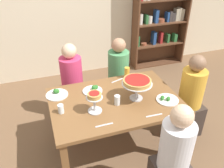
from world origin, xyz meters
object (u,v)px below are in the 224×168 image
bookshelf (161,9)px  cutlery_fork_far (117,80)px  beer_glass_amber_tall (127,73)px  deep_dish_pizza_stand (137,83)px  water_glass_clear_near (117,100)px  diner_far_right (118,80)px  salad_plate_near_diner (167,99)px  water_glass_clear_far (61,109)px  dining_table (115,106)px  salad_plate_spare (93,90)px  diner_near_right (173,162)px  personal_pizza_stand (94,99)px  diner_far_left (73,87)px  salad_plate_far_diner (57,94)px  cutlery_fork_near (104,125)px  cutlery_knife_near (154,115)px  diner_head_east (189,102)px

bookshelf → cutlery_fork_far: bookshelf is taller
beer_glass_amber_tall → deep_dish_pizza_stand: bearing=-99.3°
deep_dish_pizza_stand → water_glass_clear_near: 0.29m
diner_far_right → salad_plate_near_diner: size_ratio=4.58×
water_glass_clear_far → cutlery_fork_far: size_ratio=0.54×
bookshelf → beer_glass_amber_tall: bookshelf is taller
water_glass_clear_near → dining_table: bearing=86.8°
salad_plate_near_diner → salad_plate_spare: bearing=148.6°
salad_plate_spare → beer_glass_amber_tall: size_ratio=1.63×
salad_plate_near_diner → beer_glass_amber_tall: beer_glass_amber_tall is taller
diner_near_right → salad_plate_near_diner: size_ratio=4.58×
personal_pizza_stand → diner_far_right: bearing=56.9°
bookshelf → deep_dish_pizza_stand: (-1.41, -2.07, -0.19)m
diner_far_left → diner_near_right: 1.75m
dining_table → salad_plate_far_diner: 0.69m
cutlery_fork_near → personal_pizza_stand: bearing=96.0°
beer_glass_amber_tall → cutlery_fork_far: (-0.15, -0.04, -0.07)m
deep_dish_pizza_stand → salad_plate_spare: deep_dish_pizza_stand is taller
personal_pizza_stand → cutlery_knife_near: bearing=-25.6°
diner_head_east → salad_plate_near_diner: diner_head_east is taller
cutlery_fork_far → water_glass_clear_near: bearing=50.6°
diner_far_left → salad_plate_near_diner: 1.38m
cutlery_knife_near → cutlery_fork_far: same height
salad_plate_spare → water_glass_clear_far: water_glass_clear_far is taller
diner_far_left → water_glass_clear_near: diner_far_left is taller
dining_table → water_glass_clear_far: size_ratio=14.88×
diner_near_right → cutlery_fork_far: bearing=6.2°
salad_plate_near_diner → water_glass_clear_near: size_ratio=2.24×
beer_glass_amber_tall → diner_near_right: bearing=-90.8°
dining_table → deep_dish_pizza_stand: bearing=-12.9°
salad_plate_far_diner → water_glass_clear_near: water_glass_clear_near is taller
diner_far_left → water_glass_clear_near: 1.01m
dining_table → beer_glass_amber_tall: beer_glass_amber_tall is taller
diner_head_east → cutlery_fork_near: diner_head_east is taller
cutlery_fork_far → cutlery_knife_near: bearing=79.4°
deep_dish_pizza_stand → salad_plate_far_diner: size_ratio=1.33×
diner_far_left → water_glass_clear_near: (0.34, -0.90, 0.30)m
diner_head_east → cutlery_fork_near: (-1.26, -0.35, 0.25)m
beer_glass_amber_tall → bookshelf: bearing=50.0°
diner_far_right → cutlery_fork_near: size_ratio=6.39×
diner_far_left → deep_dish_pizza_stand: size_ratio=3.39×
salad_plate_spare → cutlery_fork_near: 0.62m
diner_head_east → salad_plate_near_diner: (-0.47, -0.18, 0.26)m
water_glass_clear_far → cutlery_fork_near: water_glass_clear_far is taller
dining_table → diner_far_left: (-0.35, 0.81, -0.16)m
diner_far_right → deep_dish_pizza_stand: diner_far_right is taller
diner_head_east → dining_table: bearing=-1.5°
diner_far_right → diner_far_left: (-0.68, 0.02, 0.00)m
deep_dish_pizza_stand → personal_pizza_stand: deep_dish_pizza_stand is taller
diner_near_right → deep_dish_pizza_stand: size_ratio=3.39×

